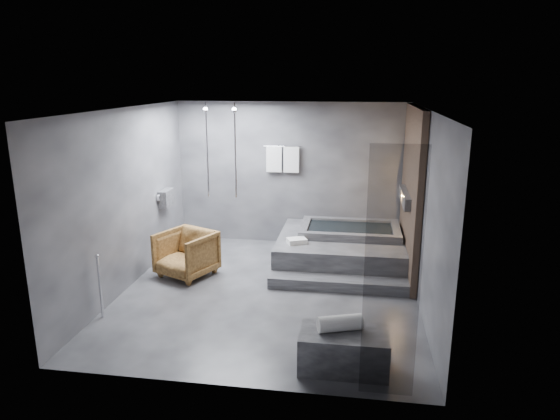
# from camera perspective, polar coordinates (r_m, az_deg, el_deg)

# --- Properties ---
(room) EXTENTS (5.00, 5.04, 2.82)m
(room) POSITION_cam_1_polar(r_m,az_deg,el_deg) (7.53, 1.99, 3.37)
(room) COLOR #2D2D30
(room) RESTS_ON ground
(tub_deck) EXTENTS (2.20, 2.00, 0.50)m
(tub_deck) POSITION_cam_1_polar(r_m,az_deg,el_deg) (9.05, 6.95, -4.49)
(tub_deck) COLOR #323235
(tub_deck) RESTS_ON ground
(tub_step) EXTENTS (2.20, 0.36, 0.18)m
(tub_step) POSITION_cam_1_polar(r_m,az_deg,el_deg) (8.00, 6.62, -8.35)
(tub_step) COLOR #323235
(tub_step) RESTS_ON ground
(concrete_bench) EXTENTS (1.01, 0.56, 0.45)m
(concrete_bench) POSITION_cam_1_polar(r_m,az_deg,el_deg) (5.94, 7.27, -15.63)
(concrete_bench) COLOR #303133
(concrete_bench) RESTS_ON ground
(driftwood_chair) EXTENTS (1.10, 1.11, 0.77)m
(driftwood_chair) POSITION_cam_1_polar(r_m,az_deg,el_deg) (8.52, -10.66, -4.93)
(driftwood_chair) COLOR #482C12
(driftwood_chair) RESTS_ON ground
(rolled_towel) EXTENTS (0.54, 0.34, 0.18)m
(rolled_towel) POSITION_cam_1_polar(r_m,az_deg,el_deg) (5.82, 6.89, -12.72)
(rolled_towel) COLOR silver
(rolled_towel) RESTS_ON concrete_bench
(deck_towel) EXTENTS (0.38, 0.34, 0.08)m
(deck_towel) POSITION_cam_1_polar(r_m,az_deg,el_deg) (8.52, 1.93, -3.54)
(deck_towel) COLOR white
(deck_towel) RESTS_ON tub_deck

